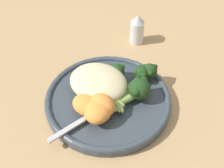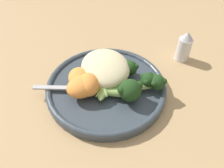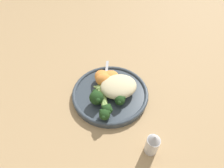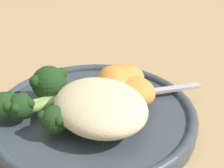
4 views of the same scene
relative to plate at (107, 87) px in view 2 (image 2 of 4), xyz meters
The scene contains 17 objects.
ground_plane 0.02m from the plate, ahead, with size 4.00×4.00×0.00m, color tan.
plate is the anchor object (origin of this frame).
quinoa_mound 0.04m from the plate, 168.97° to the left, with size 0.11×0.09×0.04m, color beige.
broccoli_stalk_0 0.06m from the plate, 24.92° to the left, with size 0.06×0.09×0.04m.
broccoli_stalk_1 0.08m from the plate, 58.35° to the left, with size 0.04×0.12×0.03m.
broccoli_stalk_2 0.06m from the plate, 58.24° to the left, with size 0.03×0.12×0.03m.
broccoli_stalk_3 0.04m from the plate, 94.56° to the left, with size 0.07×0.10×0.03m.
broccoli_stalk_4 0.03m from the plate, 97.60° to the left, with size 0.07×0.08×0.03m.
broccoli_stalk_5 0.02m from the plate, 129.13° to the left, with size 0.09×0.07×0.03m.
broccoli_stalk_6 0.03m from the plate, 158.76° to the right, with size 0.09×0.04×0.03m.
broccoli_stalk_7 0.04m from the plate, 135.80° to the right, with size 0.10×0.03×0.03m.
sweet_potato_chunk_0 0.04m from the plate, 95.25° to the right, with size 0.06×0.05×0.03m, color orange.
sweet_potato_chunk_1 0.06m from the plate, 106.45° to the right, with size 0.05×0.04×0.03m, color orange.
sweet_potato_chunk_2 0.05m from the plate, 80.00° to the right, with size 0.05×0.04×0.04m, color orange.
sweet_potato_chunk_3 0.06m from the plate, 82.20° to the right, with size 0.06×0.05×0.04m, color orange.
spoon 0.07m from the plate, 95.00° to the right, with size 0.05×0.11×0.01m.
salt_shaker 0.20m from the plate, 101.92° to the left, with size 0.03×0.03×0.07m.
Camera 2 is at (0.28, -0.09, 0.33)m, focal length 35.00 mm.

